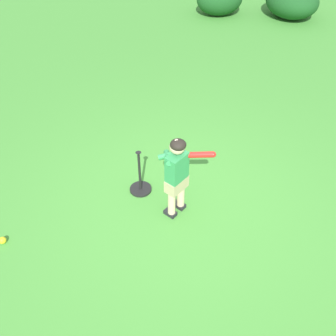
% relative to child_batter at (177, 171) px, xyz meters
% --- Properties ---
extents(ground_plane, '(40.00, 40.00, 0.00)m').
position_rel_child_batter_xyz_m(ground_plane, '(0.13, 0.06, -0.65)').
color(ground_plane, '#479338').
extents(child_batter, '(0.59, 0.37, 1.08)m').
position_rel_child_batter_xyz_m(child_batter, '(0.00, 0.00, 0.00)').
color(child_batter, '#232328').
rests_on(child_batter, ground).
extents(play_ball_midfield, '(0.08, 0.08, 0.08)m').
position_rel_child_batter_xyz_m(play_ball_midfield, '(-2.01, 0.18, -0.61)').
color(play_ball_midfield, yellow).
rests_on(play_ball_midfield, ground).
extents(batting_tee, '(0.28, 0.28, 0.62)m').
position_rel_child_batter_xyz_m(batting_tee, '(-0.31, 0.49, -0.55)').
color(batting_tee, black).
rests_on(batting_tee, ground).
extents(shrub_right_background, '(1.21, 1.42, 0.79)m').
position_rel_child_batter_xyz_m(shrub_right_background, '(4.91, 5.26, -0.26)').
color(shrub_right_background, '#194C1E').
rests_on(shrub_right_background, ground).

